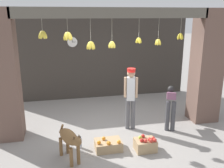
{
  "coord_description": "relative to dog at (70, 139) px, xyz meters",
  "views": [
    {
      "loc": [
        -1.3,
        -5.59,
        2.88
      ],
      "look_at": [
        0.0,
        0.43,
        1.15
      ],
      "focal_mm": 40.0,
      "sensor_mm": 36.0,
      "label": 1
    }
  ],
  "objects": [
    {
      "name": "water_bottle",
      "position": [
        0.24,
        0.46,
        -0.36
      ],
      "size": [
        0.08,
        0.08,
        0.28
      ],
      "color": "silver",
      "rests_on": "ground_plane"
    },
    {
      "name": "shop_back_wall",
      "position": [
        1.18,
        3.94,
        1.03
      ],
      "size": [
        6.44,
        0.12,
        3.03
      ],
      "primitive_type": "cube",
      "color": "#38332D",
      "rests_on": "ground_plane"
    },
    {
      "name": "shop_pillar_left",
      "position": [
        -1.39,
        1.34,
        1.03
      ],
      "size": [
        0.7,
        0.6,
        3.03
      ],
      "primitive_type": "cube",
      "color": "brown",
      "rests_on": "ground_plane"
    },
    {
      "name": "shopkeeper",
      "position": [
        1.6,
        1.17,
        0.45
      ],
      "size": [
        0.33,
        0.28,
        1.6
      ],
      "rotation": [
        0.0,
        0.0,
        2.86
      ],
      "color": "#56565B",
      "rests_on": "ground_plane"
    },
    {
      "name": "shop_pillar_right",
      "position": [
        3.75,
        1.34,
        1.03
      ],
      "size": [
        0.7,
        0.6,
        3.03
      ],
      "primitive_type": "cube",
      "color": "brown",
      "rests_on": "ground_plane"
    },
    {
      "name": "fruit_crate_apples",
      "position": [
        1.62,
        0.06,
        -0.34
      ],
      "size": [
        0.45,
        0.36,
        0.33
      ],
      "color": "tan",
      "rests_on": "ground_plane"
    },
    {
      "name": "ground_plane",
      "position": [
        1.18,
        1.04,
        -0.49
      ],
      "size": [
        60.0,
        60.0,
        0.0
      ],
      "primitive_type": "plane",
      "color": "gray"
    },
    {
      "name": "worker_stooping",
      "position": [
        2.64,
        1.05,
        0.18
      ],
      "size": [
        0.46,
        0.75,
        1.01
      ],
      "rotation": [
        0.0,
        0.0,
        -0.41
      ],
      "color": "#424247",
      "rests_on": "ground_plane"
    },
    {
      "name": "wall_clock",
      "position": [
        0.35,
        3.87,
        1.5
      ],
      "size": [
        0.35,
        0.03,
        0.35
      ],
      "color": "black"
    },
    {
      "name": "dog",
      "position": [
        0.0,
        0.0,
        0.0
      ],
      "size": [
        0.5,
        0.9,
        0.71
      ],
      "rotation": [
        0.0,
        0.0,
        -1.18
      ],
      "color": "brown",
      "rests_on": "ground_plane"
    },
    {
      "name": "storefront_awning",
      "position": [
        1.14,
        1.16,
        2.36
      ],
      "size": [
        4.54,
        0.28,
        0.95
      ],
      "color": "#5B564C"
    },
    {
      "name": "fruit_crate_oranges",
      "position": [
        0.83,
        0.26,
        -0.38
      ],
      "size": [
        0.58,
        0.43,
        0.28
      ],
      "color": "tan",
      "rests_on": "ground_plane"
    }
  ]
}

